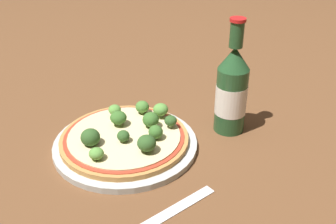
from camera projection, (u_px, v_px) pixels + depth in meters
The scene contains 16 objects.
ground_plane at pixel (124, 141), 0.77m from camera, with size 3.00×3.00×0.00m, color brown.
plate at pixel (126, 144), 0.75m from camera, with size 0.27×0.27×0.01m.
pizza at pixel (124, 138), 0.74m from camera, with size 0.24×0.24×0.01m.
broccoli_floret_0 at pixel (118, 118), 0.76m from camera, with size 0.03×0.03×0.03m.
broccoli_floret_1 at pixel (123, 136), 0.71m from camera, with size 0.02×0.02×0.02m.
broccoli_floret_2 at pixel (161, 110), 0.78m from camera, with size 0.03×0.03×0.03m.
broccoli_floret_3 at pixel (142, 107), 0.80m from camera, with size 0.03×0.03×0.03m.
broccoli_floret_4 at pixel (115, 110), 0.79m from camera, with size 0.03×0.03×0.02m.
broccoli_floret_5 at pixel (90, 137), 0.70m from camera, with size 0.04×0.04×0.03m.
broccoli_floret_6 at pixel (144, 144), 0.68m from camera, with size 0.03×0.03×0.03m.
broccoli_floret_7 at pixel (171, 121), 0.75m from camera, with size 0.02×0.02×0.02m.
broccoli_floret_8 at pixel (156, 132), 0.72m from camera, with size 0.03×0.03×0.03m.
broccoli_floret_9 at pixel (96, 154), 0.67m from camera, with size 0.03×0.03×0.02m.
broccoli_floret_10 at pixel (151, 120), 0.75m from camera, with size 0.03×0.03×0.03m.
beer_bottle at pixel (232, 90), 0.76m from camera, with size 0.06×0.06×0.23m.
fork at pixel (164, 216), 0.59m from camera, with size 0.04×0.20×0.00m.
Camera 1 is at (0.58, -0.28, 0.43)m, focal length 42.00 mm.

